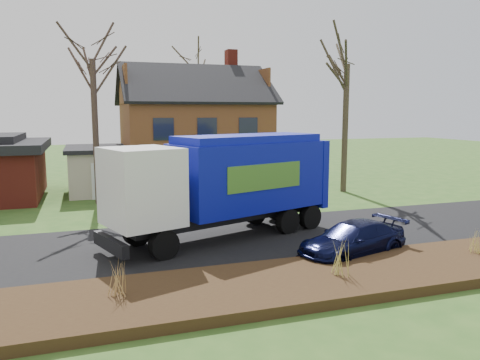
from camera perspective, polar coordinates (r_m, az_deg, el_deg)
name	(u,v)px	position (r m, az deg, el deg)	size (l,w,h in m)	color
ground	(224,241)	(18.36, -1.95, -7.46)	(120.00, 120.00, 0.00)	#2C531B
road	(224,241)	(18.35, -1.95, -7.43)	(80.00, 7.00, 0.02)	black
mulch_verge	(277,285)	(13.56, 4.59, -12.59)	(80.00, 3.50, 0.30)	black
main_house	(186,126)	(31.54, -6.61, 6.50)	(12.95, 8.95, 9.26)	beige
garbage_truck	(228,179)	(18.49, -1.45, 0.09)	(9.80, 5.47, 4.07)	black
silver_sedan	(158,203)	(22.71, -10.00, -2.78)	(1.42, 4.08, 1.34)	#999AA0
navy_wagon	(352,240)	(16.62, 13.53, -7.16)	(1.73, 4.27, 1.24)	black
tree_front_west	(91,37)	(26.69, -17.68, 16.31)	(3.63, 3.63, 10.78)	#3F2E25
tree_front_east	(348,42)	(30.22, 13.02, 16.04)	(4.06, 4.06, 11.28)	#403626
tree_back	(198,59)	(39.51, -5.15, 14.51)	(3.52, 3.52, 11.15)	#453729
grass_clump_west	(118,278)	(12.54, -14.64, -11.51)	(0.37, 0.30, 0.97)	#A8814A
grass_clump_mid	(340,257)	(13.95, 12.08, -9.16)	(0.39, 0.32, 1.08)	tan
grass_clump_east	(474,241)	(17.66, 26.67, -6.72)	(0.30, 0.25, 0.75)	tan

